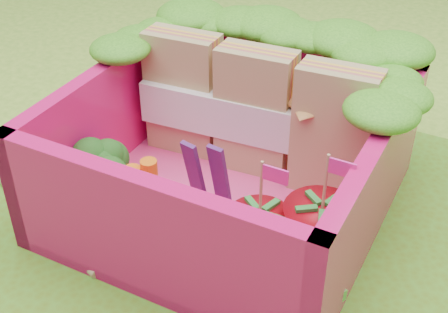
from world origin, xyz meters
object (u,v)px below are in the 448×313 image
broccoli (102,170)px  strawberry_left (259,238)px  strawberry_right (319,238)px  sandwich_stack (256,113)px  bento_box (229,153)px

broccoli → strawberry_left: bearing=-2.3°
broccoli → strawberry_right: 0.96m
sandwich_stack → strawberry_left: sandwich_stack is taller
broccoli → strawberry_right: size_ratio=0.61×
strawberry_right → sandwich_stack: bearing=135.1°
bento_box → broccoli: 0.55m
broccoli → sandwich_stack: bearing=49.6°
bento_box → strawberry_right: strawberry_right is taller
broccoli → strawberry_left: strawberry_left is taller
sandwich_stack → strawberry_right: bearing=-44.9°
bento_box → strawberry_left: (0.29, -0.32, -0.10)m
bento_box → broccoli: (-0.46, -0.29, -0.05)m
broccoli → bento_box: bearing=32.5°
broccoli → strawberry_right: (0.96, 0.05, -0.02)m
sandwich_stack → broccoli: size_ratio=3.37×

